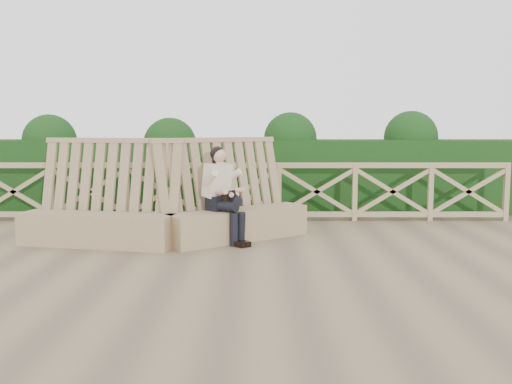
{
  "coord_description": "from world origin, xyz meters",
  "views": [
    {
      "loc": [
        0.29,
        -7.16,
        1.77
      ],
      "look_at": [
        0.29,
        0.4,
        0.9
      ],
      "focal_mm": 40.0,
      "sensor_mm": 36.0,
      "label": 1
    }
  ],
  "objects": [
    {
      "name": "ground",
      "position": [
        0.0,
        0.0,
        0.0
      ],
      "size": [
        60.0,
        60.0,
        0.0
      ],
      "primitive_type": "plane",
      "color": "brown",
      "rests_on": "ground"
    },
    {
      "name": "bench",
      "position": [
        -1.05,
        1.49,
        0.41
      ],
      "size": [
        4.39,
        2.02,
        1.62
      ],
      "rotation": [
        0.0,
        0.0,
        0.23
      ],
      "color": "#806449",
      "rests_on": "ground"
    },
    {
      "name": "woman",
      "position": [
        -0.22,
        1.5,
        0.8
      ],
      "size": [
        0.79,
        0.85,
        1.47
      ],
      "rotation": [
        0.0,
        0.0,
        0.79
      ],
      "color": "black",
      "rests_on": "ground"
    },
    {
      "name": "guardrail",
      "position": [
        0.0,
        3.5,
        0.55
      ],
      "size": [
        10.1,
        0.09,
        1.1
      ],
      "color": "#8E7552",
      "rests_on": "ground"
    },
    {
      "name": "hedge",
      "position": [
        0.0,
        4.7,
        0.75
      ],
      "size": [
        12.0,
        1.2,
        1.5
      ],
      "primitive_type": "cube",
      "color": "black",
      "rests_on": "ground"
    }
  ]
}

